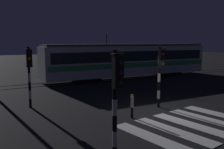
{
  "coord_description": "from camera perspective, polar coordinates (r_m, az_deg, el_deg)",
  "views": [
    {
      "loc": [
        -7.92,
        -9.07,
        3.49
      ],
      "look_at": [
        -0.15,
        4.95,
        1.4
      ],
      "focal_mm": 40.85,
      "sensor_mm": 36.0,
      "label": 1
    }
  ],
  "objects": [
    {
      "name": "traffic_light_corner_far_left",
      "position": [
        13.9,
        -18.04,
        1.41
      ],
      "size": [
        0.36,
        0.42,
        3.22
      ],
      "color": "black",
      "rests_on": "ground"
    },
    {
      "name": "rail_near",
      "position": [
        21.6,
        -7.1,
        -1.88
      ],
      "size": [
        80.0,
        0.12,
        0.03
      ],
      "primitive_type": "cube",
      "color": "#59595E",
      "rests_on": "ground"
    },
    {
      "name": "traffic_light_median_centre",
      "position": [
        13.53,
        10.78,
        1.4
      ],
      "size": [
        0.36,
        0.42,
        3.18
      ],
      "color": "black",
      "rests_on": "ground"
    },
    {
      "name": "ground_plane",
      "position": [
        12.54,
        11.79,
        -8.9
      ],
      "size": [
        120.0,
        120.0,
        0.0
      ],
      "primitive_type": "plane",
      "color": "black"
    },
    {
      "name": "rail_far",
      "position": [
        22.92,
        -8.44,
        -1.37
      ],
      "size": [
        80.0,
        0.12,
        0.03
      ],
      "primitive_type": "cube",
      "color": "#59595E",
      "rests_on": "ground"
    },
    {
      "name": "tram",
      "position": [
        24.53,
        4.04,
        3.35
      ],
      "size": [
        17.1,
        2.58,
        4.15
      ],
      "color": "silver",
      "rests_on": "ground"
    },
    {
      "name": "bollard_island_edge",
      "position": [
        11.74,
        4.51,
        -7.06
      ],
      "size": [
        0.12,
        0.12,
        1.11
      ],
      "color": "black",
      "rests_on": "ground"
    },
    {
      "name": "traffic_light_corner_near_left",
      "position": [
        7.1,
        0.99,
        -3.44
      ],
      "size": [
        0.36,
        0.42,
        3.27
      ],
      "color": "black",
      "rests_on": "ground"
    },
    {
      "name": "crosswalk_zebra",
      "position": [
        11.4,
        17.29,
        -10.7
      ],
      "size": [
        5.92,
        4.52,
        0.02
      ],
      "color": "silver",
      "rests_on": "ground"
    }
  ]
}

